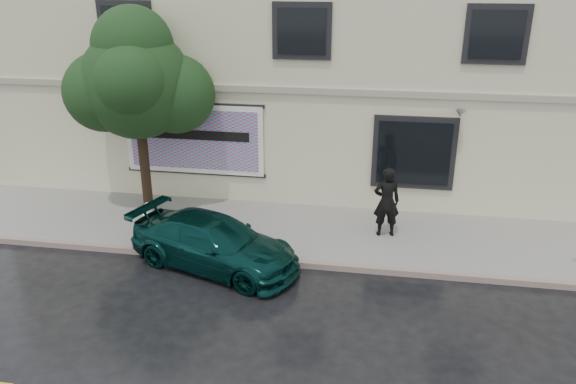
% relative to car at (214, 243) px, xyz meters
% --- Properties ---
extents(ground, '(90.00, 90.00, 0.00)m').
position_rel_car_xyz_m(ground, '(1.55, -1.20, -0.62)').
color(ground, black).
rests_on(ground, ground).
extents(sidewalk, '(20.00, 3.50, 0.15)m').
position_rel_car_xyz_m(sidewalk, '(1.55, 2.05, -0.55)').
color(sidewalk, gray).
rests_on(sidewalk, ground).
extents(curb, '(20.00, 0.18, 0.16)m').
position_rel_car_xyz_m(curb, '(1.55, 0.30, -0.55)').
color(curb, gray).
rests_on(curb, ground).
extents(building, '(20.00, 8.12, 7.00)m').
position_rel_car_xyz_m(building, '(1.55, 7.80, 2.88)').
color(building, beige).
rests_on(building, ground).
extents(billboard, '(4.30, 0.16, 2.20)m').
position_rel_car_xyz_m(billboard, '(-1.65, 3.72, 1.43)').
color(billboard, white).
rests_on(billboard, ground).
extents(car, '(4.66, 3.18, 1.25)m').
position_rel_car_xyz_m(car, '(0.00, 0.00, 0.00)').
color(car, '#072C2A').
rests_on(car, ground).
extents(pedestrian, '(0.76, 0.57, 1.90)m').
position_rel_car_xyz_m(pedestrian, '(4.06, 2.12, 0.47)').
color(pedestrian, black).
rests_on(pedestrian, sidewalk).
extents(umbrella, '(1.09, 1.09, 0.69)m').
position_rel_car_xyz_m(umbrella, '(4.06, 2.12, 1.77)').
color(umbrella, black).
rests_on(umbrella, pedestrian).
extents(street_tree, '(3.03, 3.03, 5.21)m').
position_rel_car_xyz_m(street_tree, '(-2.86, 2.79, 3.20)').
color(street_tree, '#302415').
rests_on(street_tree, sidewalk).
extents(fire_hydrant, '(0.31, 0.29, 0.76)m').
position_rel_car_xyz_m(fire_hydrant, '(-2.28, 1.46, -0.10)').
color(fire_hydrant, white).
rests_on(fire_hydrant, sidewalk).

